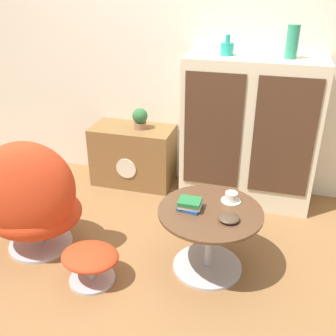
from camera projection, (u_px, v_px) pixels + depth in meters
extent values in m
plane|color=olive|center=(137.00, 277.00, 2.55)|extent=(12.00, 12.00, 0.00)
cube|color=silver|center=(191.00, 36.00, 3.21)|extent=(6.40, 0.06, 2.60)
cube|color=beige|center=(249.00, 133.00, 3.19)|extent=(1.06, 0.41, 1.21)
cube|color=#472D1E|center=(213.00, 132.00, 3.04)|extent=(0.45, 0.01, 0.92)
cube|color=#472D1E|center=(283.00, 139.00, 2.91)|extent=(0.45, 0.01, 0.92)
cube|color=brown|center=(133.00, 155.00, 3.59)|extent=(0.73, 0.38, 0.54)
cylinder|color=beige|center=(126.00, 169.00, 3.45)|extent=(0.18, 0.01, 0.18)
cylinder|color=#B7B7BC|center=(41.00, 243.00, 2.85)|extent=(0.45, 0.45, 0.02)
cylinder|color=#B7B7BC|center=(40.00, 236.00, 2.82)|extent=(0.06, 0.06, 0.10)
ellipsoid|color=red|center=(36.00, 213.00, 2.73)|extent=(0.78, 0.72, 0.30)
ellipsoid|color=red|center=(26.00, 190.00, 2.51)|extent=(0.73, 0.58, 0.68)
cylinder|color=#B7B7BC|center=(92.00, 279.00, 2.52)|extent=(0.29, 0.29, 0.02)
cylinder|color=#B7B7BC|center=(91.00, 270.00, 2.49)|extent=(0.04, 0.04, 0.12)
ellipsoid|color=red|center=(90.00, 257.00, 2.44)|extent=(0.37, 0.31, 0.09)
cylinder|color=#B7B7BC|center=(207.00, 266.00, 2.63)|extent=(0.46, 0.46, 0.02)
cylinder|color=#B7B7BC|center=(209.00, 240.00, 2.53)|extent=(0.04, 0.04, 0.41)
cylinder|color=brown|center=(210.00, 212.00, 2.44)|extent=(0.66, 0.66, 0.02)
cylinder|color=teal|center=(227.00, 49.00, 2.95)|extent=(0.10, 0.10, 0.09)
cylinder|color=teal|center=(228.00, 38.00, 2.91)|extent=(0.04, 0.04, 0.06)
cylinder|color=#2D8E6B|center=(292.00, 42.00, 2.80)|extent=(0.09, 0.09, 0.24)
cylinder|color=#996B4C|center=(140.00, 125.00, 3.44)|extent=(0.11, 0.11, 0.06)
sphere|color=#2D6638|center=(140.00, 116.00, 3.40)|extent=(0.13, 0.13, 0.13)
cylinder|color=silver|center=(231.00, 201.00, 2.53)|extent=(0.13, 0.13, 0.01)
cylinder|color=silver|center=(231.00, 197.00, 2.52)|extent=(0.08, 0.08, 0.06)
cube|color=#1E478C|center=(190.00, 208.00, 2.44)|extent=(0.15, 0.13, 0.02)
cube|color=beige|center=(190.00, 205.00, 2.44)|extent=(0.14, 0.12, 0.02)
cube|color=#237038|center=(190.00, 202.00, 2.42)|extent=(0.14, 0.11, 0.02)
ellipsoid|color=#4C3828|center=(229.00, 218.00, 2.33)|extent=(0.13, 0.13, 0.04)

